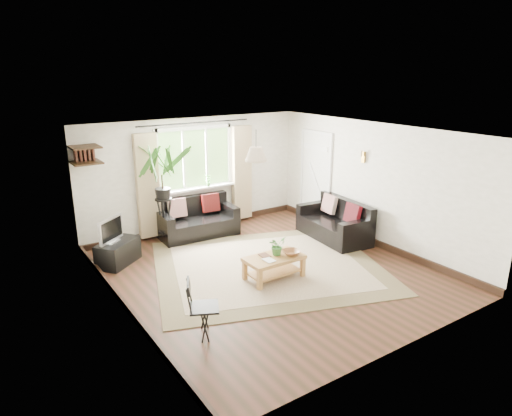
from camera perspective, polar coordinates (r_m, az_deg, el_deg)
floor at (r=7.95m, az=1.62°, el=-7.97°), size 5.50×5.50×0.00m
ceiling at (r=7.27m, az=1.77°, el=9.45°), size 5.50×5.50×0.00m
wall_back at (r=9.82m, az=-7.65°, el=4.17°), size 5.00×0.02×2.40m
wall_front at (r=5.64m, az=18.15°, el=-6.33°), size 5.00×0.02×2.40m
wall_left at (r=6.47m, az=-16.71°, el=-3.18°), size 0.02×5.50×2.40m
wall_right at (r=9.15m, az=14.59°, el=2.83°), size 0.02×5.50×2.40m
rug at (r=8.13m, az=1.51°, el=-7.30°), size 4.74×4.39×0.02m
window at (r=9.71m, az=-7.63°, el=6.14°), size 2.50×0.16×2.16m
door at (r=10.35m, az=7.42°, el=3.70°), size 0.06×0.96×2.06m
corner_shelf at (r=8.71m, az=-20.53°, el=6.25°), size 0.50×0.50×0.34m
pendant_lamp at (r=7.65m, az=0.00°, el=7.18°), size 0.36×0.36×0.54m
wall_sconce at (r=9.19m, az=13.16°, el=6.43°), size 0.12×0.12×0.28m
sofa_back at (r=9.55m, az=-7.31°, el=-1.30°), size 1.65×0.89×0.75m
sofa_right at (r=9.45m, az=9.70°, el=-1.62°), size 1.68×0.96×0.76m
coffee_table at (r=7.62m, az=2.27°, el=-7.46°), size 0.98×0.54×0.40m
table_plant at (r=7.56m, az=2.64°, el=-4.72°), size 0.33×0.30×0.31m
bowl at (r=7.62m, az=4.41°, el=-5.56°), size 0.35×0.35×0.07m
book_a at (r=7.34m, az=1.12°, el=-6.67°), size 0.16×0.21×0.02m
book_b at (r=7.51m, az=0.60°, el=-6.07°), size 0.16×0.21×0.02m
tv_stand at (r=8.55m, az=-16.86°, el=-5.33°), size 0.91×0.84×0.43m
tv at (r=8.37m, az=-17.71°, el=-2.59°), size 0.61×0.54×0.47m
palm_stand at (r=9.11m, az=-11.54°, el=1.61°), size 0.82×0.82×1.98m
folding_chair at (r=6.06m, az=-6.49°, el=-12.35°), size 0.55×0.55×0.79m
sill_plant at (r=9.85m, az=-6.01°, el=3.47°), size 0.14×0.10×0.27m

